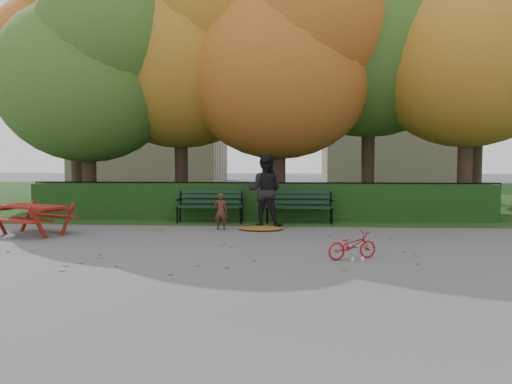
# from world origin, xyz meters

# --- Properties ---
(ground) EXTENTS (90.00, 90.00, 0.00)m
(ground) POSITION_xyz_m (0.00, 0.00, 0.00)
(ground) COLOR slate
(ground) RESTS_ON ground
(grass_strip) EXTENTS (90.00, 90.00, 0.00)m
(grass_strip) POSITION_xyz_m (0.00, 14.00, 0.01)
(grass_strip) COLOR #193C13
(grass_strip) RESTS_ON ground
(building_left) EXTENTS (10.00, 7.00, 15.00)m
(building_left) POSITION_xyz_m (-9.00, 26.00, 7.50)
(building_left) COLOR #B3A78A
(building_left) RESTS_ON ground
(building_right) EXTENTS (9.00, 6.00, 12.00)m
(building_right) POSITION_xyz_m (8.00, 28.00, 6.00)
(building_right) COLOR #B3A78A
(building_right) RESTS_ON ground
(hedge) EXTENTS (13.00, 0.90, 1.00)m
(hedge) POSITION_xyz_m (0.00, 4.50, 0.50)
(hedge) COLOR black
(hedge) RESTS_ON ground
(iron_fence) EXTENTS (14.00, 0.04, 1.02)m
(iron_fence) POSITION_xyz_m (0.00, 5.30, 0.54)
(iron_fence) COLOR black
(iron_fence) RESTS_ON ground
(tree_a) EXTENTS (5.88, 5.60, 7.48)m
(tree_a) POSITION_xyz_m (-5.19, 5.58, 4.52)
(tree_a) COLOR #302219
(tree_a) RESTS_ON ground
(tree_b) EXTENTS (6.72, 6.40, 8.79)m
(tree_b) POSITION_xyz_m (-2.44, 6.75, 5.40)
(tree_b) COLOR #302219
(tree_b) RESTS_ON ground
(tree_c) EXTENTS (6.30, 6.00, 8.00)m
(tree_c) POSITION_xyz_m (0.83, 5.96, 4.82)
(tree_c) COLOR #302219
(tree_c) RESTS_ON ground
(tree_d) EXTENTS (7.14, 6.80, 9.58)m
(tree_d) POSITION_xyz_m (3.88, 7.23, 5.98)
(tree_d) COLOR #302219
(tree_d) RESTS_ON ground
(tree_e) EXTENTS (6.09, 5.80, 8.16)m
(tree_e) POSITION_xyz_m (6.52, 5.77, 5.08)
(tree_e) COLOR #302219
(tree_e) RESTS_ON ground
(tree_f) EXTENTS (6.93, 6.60, 9.19)m
(tree_f) POSITION_xyz_m (-7.13, 9.24, 5.69)
(tree_f) COLOR #302219
(tree_f) RESTS_ON ground
(tree_g) EXTENTS (6.30, 6.00, 8.55)m
(tree_g) POSITION_xyz_m (8.33, 9.76, 5.37)
(tree_g) COLOR #302219
(tree_g) RESTS_ON ground
(bench_left) EXTENTS (1.80, 0.57, 0.88)m
(bench_left) POSITION_xyz_m (-1.30, 3.70, 0.52)
(bench_left) COLOR black
(bench_left) RESTS_ON ground
(bench_right) EXTENTS (1.80, 0.57, 0.88)m
(bench_right) POSITION_xyz_m (1.10, 3.70, 0.52)
(bench_right) COLOR black
(bench_right) RESTS_ON ground
(picnic_table) EXTENTS (1.95, 1.80, 0.76)m
(picnic_table) POSITION_xyz_m (-5.00, 1.27, 0.52)
(picnic_table) COLOR maroon
(picnic_table) RESTS_ON ground
(leaf_pile) EXTENTS (1.30, 1.12, 0.08)m
(leaf_pile) POSITION_xyz_m (0.14, 2.40, 0.04)
(leaf_pile) COLOR brown
(leaf_pile) RESTS_ON ground
(leaf_scatter) EXTENTS (9.00, 5.70, 0.01)m
(leaf_scatter) POSITION_xyz_m (0.00, 0.30, 0.01)
(leaf_scatter) COLOR brown
(leaf_scatter) RESTS_ON ground
(child) EXTENTS (0.34, 0.24, 0.90)m
(child) POSITION_xyz_m (-0.83, 2.35, 0.45)
(child) COLOR #452316
(child) RESTS_ON ground
(adult) EXTENTS (0.98, 0.81, 1.85)m
(adult) POSITION_xyz_m (0.22, 2.90, 0.92)
(adult) COLOR black
(adult) RESTS_ON ground
(bicycle) EXTENTS (0.98, 0.66, 0.49)m
(bicycle) POSITION_xyz_m (1.91, -1.01, 0.24)
(bicycle) COLOR #A70F18
(bicycle) RESTS_ON ground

